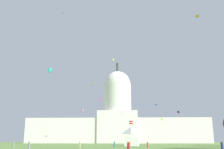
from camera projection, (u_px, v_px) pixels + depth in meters
name	position (u px, v px, depth m)	size (l,w,h in m)	color
capitol_building	(118.00, 122.00, 216.32)	(143.36, 27.25, 66.56)	silver
event_tent	(132.00, 136.00, 92.95)	(5.53, 5.58, 6.75)	white
person_tan_mid_left	(80.00, 145.00, 66.14)	(0.39, 0.39, 1.77)	tan
person_red_lawn_far_left	(148.00, 145.00, 67.27)	(0.36, 0.36, 1.60)	red
person_navy_back_left	(222.00, 147.00, 41.09)	(0.40, 0.40, 1.65)	navy
person_grey_near_tree_east	(29.00, 146.00, 46.38)	(0.42, 0.42, 1.76)	gray
person_teal_front_center	(114.00, 144.00, 71.12)	(0.48, 0.48, 1.76)	#1E757A
person_maroon_back_center	(129.00, 147.00, 41.33)	(0.47, 0.47, 1.67)	maroon
person_white_edge_west	(128.00, 146.00, 58.93)	(0.55, 0.55, 1.52)	silver
person_grey_deep_crowd	(14.00, 145.00, 71.90)	(0.38, 0.38, 1.52)	gray
person_orange_mid_center	(130.00, 144.00, 80.52)	(0.48, 0.48, 1.70)	orange
kite_gold_high	(197.00, 16.00, 86.10)	(0.99, 0.76, 1.05)	gold
kite_pink_mid	(82.00, 110.00, 170.42)	(1.48, 1.44, 3.93)	pink
kite_blue_low	(156.00, 107.00, 95.44)	(1.18, 0.97, 0.37)	blue
kite_magenta_mid	(100.00, 99.00, 144.54)	(1.08, 1.10, 2.32)	#D1339E
kite_white_low	(114.00, 123.00, 189.40)	(1.56, 1.24, 3.81)	white
kite_cyan_high	(62.00, 14.00, 113.50)	(1.41, 1.33, 0.31)	#33BCDB
kite_turquoise_mid	(50.00, 70.00, 79.79)	(1.41, 1.40, 3.68)	teal
kite_orange_mid	(117.00, 79.00, 136.71)	(1.37, 1.01, 3.14)	orange
kite_lime_low	(162.00, 119.00, 142.52)	(1.08, 1.02, 3.68)	#8CD133
kite_red_low	(131.00, 123.00, 102.67)	(1.49, 1.47, 4.18)	red
kite_yellow_high	(113.00, 60.00, 184.12)	(0.72, 0.53, 1.20)	yellow
kite_violet_low	(121.00, 106.00, 101.51)	(1.22, 1.00, 4.04)	purple
kite_black_low	(178.00, 112.00, 138.70)	(1.19, 1.17, 3.71)	black
kite_gold_high_b	(95.00, 83.00, 181.03)	(1.02, 1.02, 0.79)	gold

